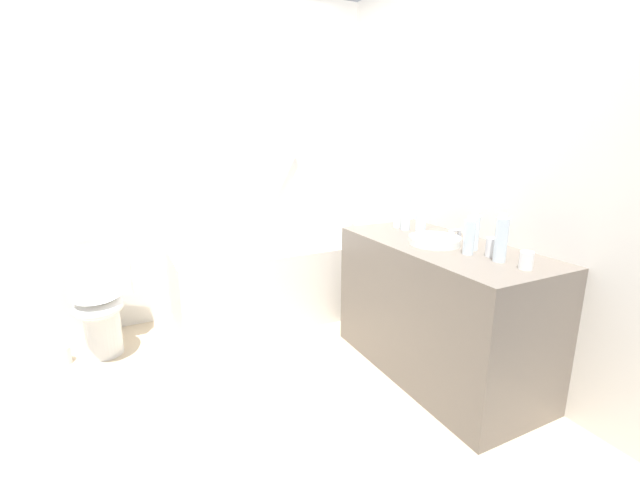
{
  "coord_description": "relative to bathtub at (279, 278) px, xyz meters",
  "views": [
    {
      "loc": [
        -0.53,
        -2.06,
        1.46
      ],
      "look_at": [
        0.56,
        0.14,
        0.84
      ],
      "focal_mm": 23.59,
      "sensor_mm": 36.0,
      "label": 1
    }
  ],
  "objects": [
    {
      "name": "drinking_glass_2",
      "position": [
        0.6,
        -1.75,
        0.55
      ],
      "size": [
        0.06,
        0.06,
        0.09
      ],
      "primitive_type": "cylinder",
      "color": "white",
      "rests_on": "vanity_counter"
    },
    {
      "name": "bathtub",
      "position": [
        0.0,
        0.0,
        0.0
      ],
      "size": [
        1.64,
        0.67,
        1.33
      ],
      "color": "white",
      "rests_on": "ground_plane"
    },
    {
      "name": "sink_faucet",
      "position": [
        0.71,
        -1.2,
        0.54
      ],
      "size": [
        0.1,
        0.15,
        0.08
      ],
      "color": "#B3B3B8",
      "rests_on": "vanity_counter"
    },
    {
      "name": "drinking_glass_0",
      "position": [
        0.61,
        -0.73,
        0.56
      ],
      "size": [
        0.06,
        0.06,
        0.1
      ],
      "primitive_type": "cylinder",
      "color": "white",
      "rests_on": "vanity_counter"
    },
    {
      "name": "water_bottle_3",
      "position": [
        0.61,
        -0.97,
        0.6
      ],
      "size": [
        0.07,
        0.07,
        0.19
      ],
      "color": "silver",
      "rests_on": "vanity_counter"
    },
    {
      "name": "vanity_counter",
      "position": [
        0.57,
        -1.22,
        0.09
      ],
      "size": [
        0.62,
        1.33,
        0.83
      ],
      "primitive_type": "cube",
      "color": "#6B6056",
      "rests_on": "ground_plane"
    },
    {
      "name": "water_bottle_1",
      "position": [
        0.63,
        -1.39,
        0.61
      ],
      "size": [
        0.06,
        0.06,
        0.21
      ],
      "color": "silver",
      "rests_on": "vanity_counter"
    },
    {
      "name": "wall_right_mirror",
      "position": [
        0.94,
        -0.98,
        0.95
      ],
      "size": [
        0.1,
        3.03,
        2.53
      ],
      "primitive_type": "cube",
      "color": "silver",
      "rests_on": "ground_plane"
    },
    {
      "name": "wall_back_tiled",
      "position": [
        -0.61,
        0.38,
        0.95
      ],
      "size": [
        3.39,
        0.1,
        2.53
      ],
      "primitive_type": "cube",
      "color": "silver",
      "rests_on": "ground_plane"
    },
    {
      "name": "toilet_paper_roll",
      "position": [
        -1.55,
        -0.08,
        -0.26
      ],
      "size": [
        0.11,
        0.11,
        0.12
      ],
      "primitive_type": "cylinder",
      "color": "white",
      "rests_on": "ground_plane"
    },
    {
      "name": "sink_basin",
      "position": [
        0.53,
        -1.2,
        0.53
      ],
      "size": [
        0.3,
        0.3,
        0.05
      ],
      "primitive_type": "cylinder",
      "color": "white",
      "rests_on": "vanity_counter"
    },
    {
      "name": "water_bottle_2",
      "position": [
        0.59,
        -1.61,
        0.62
      ],
      "size": [
        0.06,
        0.06,
        0.25
      ],
      "color": "silver",
      "rests_on": "vanity_counter"
    },
    {
      "name": "drinking_glass_1",
      "position": [
        0.63,
        -1.53,
        0.56
      ],
      "size": [
        0.07,
        0.07,
        0.1
      ],
      "primitive_type": "cylinder",
      "color": "white",
      "rests_on": "vanity_counter"
    },
    {
      "name": "water_bottle_4",
      "position": [
        0.54,
        -1.44,
        0.6
      ],
      "size": [
        0.06,
        0.06,
        0.21
      ],
      "color": "silver",
      "rests_on": "vanity_counter"
    },
    {
      "name": "ground_plane",
      "position": [
        -0.61,
        -0.98,
        -0.32
      ],
      "size": [
        3.99,
        3.99,
        0.0
      ],
      "primitive_type": "plane",
      "color": "#C1AD8E"
    },
    {
      "name": "water_bottle_0",
      "position": [
        0.61,
        -0.81,
        0.62
      ],
      "size": [
        0.06,
        0.06,
        0.24
      ],
      "color": "silver",
      "rests_on": "vanity_counter"
    },
    {
      "name": "toilet",
      "position": [
        -1.29,
        -0.01,
        0.05
      ],
      "size": [
        0.4,
        0.53,
        0.72
      ],
      "rotation": [
        0.0,
        0.0,
        -1.66
      ],
      "color": "white",
      "rests_on": "ground_plane"
    }
  ]
}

